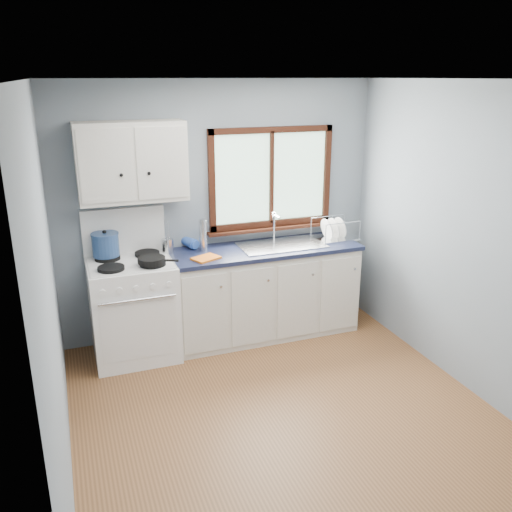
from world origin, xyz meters
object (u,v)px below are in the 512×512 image
object	(u,v)px
skillet	(152,260)
gas_range	(133,306)
stockpot	(105,244)
utensil_crock	(168,246)
base_cabinets	(264,295)
dish_rack	(334,233)
sink	(281,251)
thermos	(203,235)

from	to	relation	value
skillet	gas_range	bearing A→B (deg)	159.20
stockpot	utensil_crock	size ratio (longest dim) A/B	0.81
skillet	utensil_crock	size ratio (longest dim) A/B	1.08
base_cabinets	skillet	world-z (taller)	skillet
dish_rack	gas_range	bearing A→B (deg)	178.11
sink	dish_rack	xyz separation A→B (m)	(0.61, 0.04, 0.12)
utensil_crock	sink	bearing A→B (deg)	-7.76
utensil_crock	dish_rack	bearing A→B (deg)	-3.81
sink	thermos	world-z (taller)	thermos
gas_range	stockpot	distance (m)	0.63
sink	skillet	xyz separation A→B (m)	(-1.31, -0.19, 0.13)
base_cabinets	utensil_crock	bearing A→B (deg)	170.78
base_cabinets	stockpot	distance (m)	1.64
gas_range	utensil_crock	bearing A→B (deg)	23.92
dish_rack	stockpot	bearing A→B (deg)	173.92
utensil_crock	gas_range	bearing A→B (deg)	-156.08
skillet	stockpot	distance (m)	0.50
sink	stockpot	world-z (taller)	sink
gas_range	stockpot	size ratio (longest dim) A/B	4.73
base_cabinets	utensil_crock	size ratio (longest dim) A/B	5.21
gas_range	sink	size ratio (longest dim) A/B	1.62
base_cabinets	skillet	size ratio (longest dim) A/B	4.82
base_cabinets	dish_rack	distance (m)	0.97
skillet	sink	bearing A→B (deg)	33.01
base_cabinets	utensil_crock	xyz separation A→B (m)	(-0.92, 0.15, 0.58)
gas_range	dish_rack	xyz separation A→B (m)	(2.09, 0.05, 0.48)
utensil_crock	skillet	bearing A→B (deg)	-121.55
sink	skillet	world-z (taller)	sink
sink	stockpot	distance (m)	1.69
skillet	utensil_crock	xyz separation A→B (m)	(0.21, 0.34, 0.01)
stockpot	utensil_crock	world-z (taller)	utensil_crock
sink	utensil_crock	bearing A→B (deg)	172.24
gas_range	skillet	world-z (taller)	gas_range
stockpot	base_cabinets	bearing A→B (deg)	-5.49
base_cabinets	skillet	bearing A→B (deg)	-170.39
skillet	thermos	bearing A→B (deg)	53.82
stockpot	thermos	bearing A→B (deg)	-1.92
sink	stockpot	xyz separation A→B (m)	(-1.67, 0.14, 0.21)
sink	utensil_crock	size ratio (longest dim) A/B	2.37
gas_range	dish_rack	bearing A→B (deg)	1.50
thermos	stockpot	bearing A→B (deg)	178.08
gas_range	base_cabinets	distance (m)	1.31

